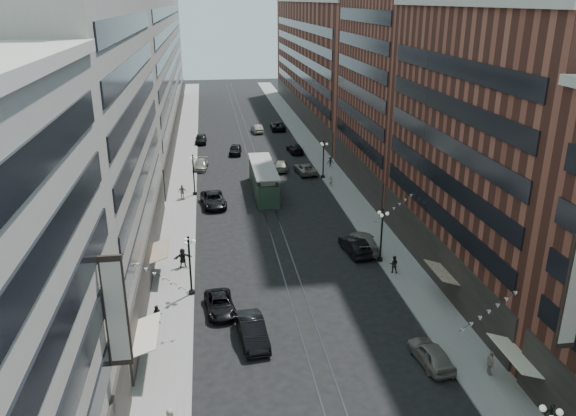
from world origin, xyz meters
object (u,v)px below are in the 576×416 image
streetcar (263,180)px  car_10 (355,246)px  lamppost_sw_far (190,263)px  pedestrian_4 (490,363)px  pedestrian_5 (183,258)px  car_extra_2 (364,242)px  car_11 (305,169)px  car_7 (214,200)px  pedestrian_6 (182,192)px  pedestrian_8 (331,180)px  car_2 (220,304)px  lamppost_sw_mid (194,173)px  car_4 (431,354)px  pedestrian_7 (394,264)px  car_extra_0 (278,126)px  lamppost_se_mid (323,158)px  pedestrian_2 (157,315)px  car_extra_1 (281,165)px  lamppost_se_far (382,233)px  car_13 (235,149)px  pedestrian_9 (330,162)px  car_12 (295,148)px  car_8 (201,165)px  car_14 (257,129)px  car_5 (252,331)px

streetcar → car_10: bearing=-70.7°
lamppost_sw_far → pedestrian_4: size_ratio=3.06×
pedestrian_5 → streetcar: bearing=53.5°
car_10 → car_extra_2: size_ratio=0.87×
car_11 → car_extra_2: car_extra_2 is taller
pedestrian_4 → car_7: 41.35m
pedestrian_6 → pedestrian_8: pedestrian_6 is taller
car_2 → lamppost_sw_mid: bearing=88.6°
lamppost_sw_far → car_4: bearing=-36.2°
pedestrian_7 → car_extra_0: (-2.92, 63.76, -0.19)m
lamppost_se_mid → car_extra_2: 24.97m
pedestrian_2 → car_extra_1: (15.51, 41.71, -0.19)m
lamppost_sw_mid → streetcar: bearing=0.4°
car_2 → car_extra_2: (15.20, 10.30, 0.17)m
car_extra_0 → car_7: bearing=73.1°
car_4 → pedestrian_6: bearing=-70.9°
lamppost_se_far → car_13: lamppost_se_far is taller
pedestrian_9 → lamppost_sw_mid: bearing=-149.7°
streetcar → pedestrian_2: (-11.81, -31.54, -0.81)m
car_12 → car_13: (-10.08, 0.45, 0.06)m
lamppost_sw_mid → pedestrian_2: bearing=-94.7°
pedestrian_7 → pedestrian_6: bearing=-28.7°
car_10 → pedestrian_7: (2.48, -4.98, 0.15)m
car_4 → lamppost_sw_mid: bearing=-73.6°
streetcar → pedestrian_4: (11.37, -41.52, -0.68)m
car_4 → car_8: (-16.29, 51.93, -0.07)m
pedestrian_9 → pedestrian_6: bearing=-148.1°
pedestrian_4 → pedestrian_5: size_ratio=0.94×
lamppost_se_mid → car_4: 44.59m
car_14 → pedestrian_9: size_ratio=3.07×
car_8 → pedestrian_6: 14.17m
car_11 → car_14: car_14 is taller
car_2 → car_extra_2: 18.36m
car_2 → pedestrian_9: size_ratio=3.17×
car_7 → car_13: (4.15, 24.84, -0.01)m
pedestrian_5 → pedestrian_9: pedestrian_5 is taller
car_7 → car_extra_1: size_ratio=1.19×
car_10 → lamppost_se_mid: bearing=-101.7°
lamppost_se_far → car_13: (-11.85, 43.53, -2.27)m
pedestrian_6 → pedestrian_7: (20.46, -24.06, -0.11)m
pedestrian_8 → pedestrian_7: bearing=60.3°
car_7 → pedestrian_5: bearing=-107.6°
pedestrian_2 → car_13: (9.16, 52.00, -0.10)m
car_14 → pedestrian_5: pedestrian_5 is taller
car_13 → car_14: size_ratio=1.01×
pedestrian_6 → car_extra_0: (17.54, 39.69, -0.30)m
car_8 → car_10: car_10 is taller
car_5 → lamppost_sw_mid: bearing=91.8°
car_12 → pedestrian_9: 10.62m
car_12 → car_extra_0: 18.09m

